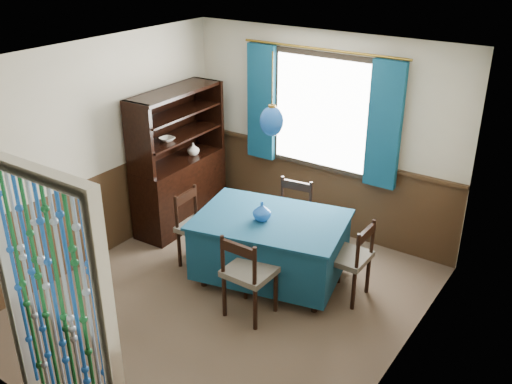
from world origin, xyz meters
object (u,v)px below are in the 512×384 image
Objects in this scene: chair_near at (248,273)px; chair_right at (350,258)px; chair_far at (291,216)px; chair_left at (198,226)px; sideboard at (179,179)px; dining_table at (270,244)px; bowl_shelf at (167,139)px; vase_sideboard at (193,148)px; vase_table at (262,212)px; pendant_lamp at (272,121)px.

chair_near is 1.05× the size of chair_right.
chair_far is 1.01× the size of chair_left.
chair_far is at bearing 132.90° from chair_left.
chair_right is at bearing 148.52° from chair_far.
sideboard is (-0.83, 0.65, 0.14)m from chair_left.
dining_table is 1.78m from sideboard.
bowl_shelf is 1.10× the size of vase_sideboard.
chair_far is at bearing -2.99° from vase_sideboard.
chair_near is at bearing -87.98° from dining_table.
sideboard reaches higher than dining_table.
vase_sideboard is (-1.59, 0.79, 0.13)m from vase_table.
bowl_shelf is (-0.77, 0.42, 0.77)m from chair_left.
chair_near is 1.04× the size of chair_left.
vase_table is at bearing 92.47° from chair_left.
sideboard is (-1.88, 1.14, 0.13)m from chair_near.
pendant_lamp reaches higher than sideboard.
vase_table is (0.07, -0.71, 0.37)m from chair_far.
bowl_shelf is (-1.64, 0.24, 0.80)m from dining_table.
vase_table reaches higher than chair_near.
chair_left is 1.28m from vase_sideboard.
vase_sideboard reaches higher than chair_right.
dining_table is 0.42m from vase_table.
chair_far is 4.54× the size of bowl_shelf.
vase_sideboard is at bearing 78.19° from chair_right.
chair_near is 2.17m from bowl_shelf.
chair_left is 0.90m from vase_table.
vase_table reaches higher than chair_right.
chair_near is at bearing -68.48° from vase_table.
vase_sideboard is (-1.52, 0.08, 0.51)m from chair_far.
chair_near is at bearing 95.54° from chair_far.
pendant_lamp is at bearing 93.78° from chair_far.
chair_far is 1.50m from pendant_lamp.
chair_left is 4.52× the size of bowl_shelf.
bowl_shelf reaches higher than vase_sideboard.
chair_right is (0.98, -0.44, -0.01)m from chair_far.
sideboard is (-2.56, 0.29, 0.15)m from chair_right.
chair_right is at bearing -0.04° from dining_table.
chair_far is 1.60m from vase_sideboard.
vase_table is (-0.06, -0.08, 0.41)m from dining_table.
sideboard reaches higher than vase_sideboard.
vase_table is 1.67m from bowl_shelf.
chair_near is 1.09m from chair_right.
vase_sideboard is at bearing -10.38° from chair_far.
pendant_lamp is 4.20× the size of bowl_shelf.
bowl_shelf is at bearing 154.38° from chair_near.
dining_table is at bearing -23.27° from vase_sideboard.
bowl_shelf is at bearing 88.67° from chair_right.
chair_right is 4.46× the size of bowl_shelf.
chair_near is 1.15m from chair_left.
sideboard reaches higher than chair_right.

